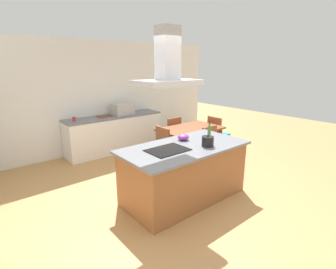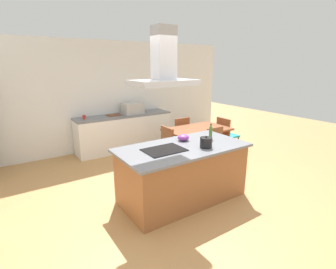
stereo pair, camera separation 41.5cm
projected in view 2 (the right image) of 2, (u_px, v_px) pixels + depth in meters
The scene contains 17 objects.
ground at pixel (140, 168), 5.42m from camera, with size 16.00×16.00×0.00m, color tan.
wall_back at pixel (106, 96), 6.46m from camera, with size 7.20×0.10×2.70m, color white.
kitchen_island at pixel (182, 173), 4.10m from camera, with size 2.05×1.06×0.90m.
cooktop at pixel (164, 150), 3.79m from camera, with size 0.60×0.44×0.01m, color black.
tea_kettle at pixel (206, 142), 3.91m from camera, with size 0.24×0.19×0.18m.
olive_oil_bottle at pixel (211, 132), 4.35m from camera, with size 0.06×0.06×0.26m.
mixing_bowl at pixel (183, 137), 4.26m from camera, with size 0.19×0.19×0.11m, color purple.
back_counter at pixel (125, 132), 6.56m from camera, with size 2.45×0.62×0.90m.
countertop_microwave at pixel (133, 108), 6.54m from camera, with size 0.50×0.38×0.28m, color #B2AFAA.
coffee_mug_red at pixel (84, 117), 5.93m from camera, with size 0.08×0.08×0.09m, color red.
cutting_board at pixel (114, 115), 6.35m from camera, with size 0.34×0.24×0.02m, color brown.
dining_table at pixel (197, 132), 5.70m from camera, with size 1.40×0.90×0.75m.
chair_at_right_end at pixel (226, 133), 6.23m from camera, with size 0.42×0.42×0.89m.
chair_facing_island at pixel (218, 147), 5.21m from camera, with size 0.42×0.42×0.89m.
chair_at_left_end at pixel (163, 146), 5.25m from camera, with size 0.42×0.42×0.89m.
chair_facing_back_wall at pixel (180, 133), 6.27m from camera, with size 0.42×0.42×0.89m.
range_hood at pixel (164, 67), 3.47m from camera, with size 0.90×0.55×0.78m.
Camera 2 is at (-2.30, -3.01, 2.14)m, focal length 27.23 mm.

